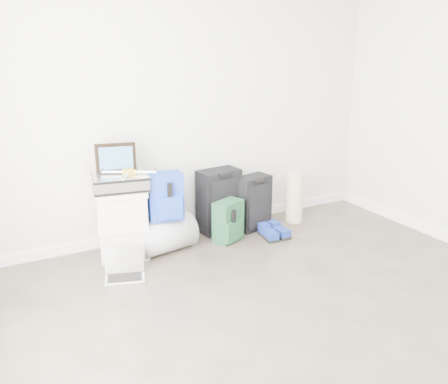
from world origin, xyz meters
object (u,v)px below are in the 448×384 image
carry_on (253,203)px  duffel_bag (166,235)px  briefcase (120,182)px  boxes_stack (123,223)px  large_suitcase (219,201)px  laptop (125,271)px

carry_on → duffel_bag: bearing=172.8°
carry_on → briefcase: bearing=167.8°
boxes_stack → large_suitcase: bearing=21.0°
carry_on → boxes_stack: bearing=167.8°
duffel_bag → laptop: 0.63m
briefcase → carry_on: (1.45, 0.00, -0.44)m
briefcase → large_suitcase: bearing=16.8°
boxes_stack → laptop: boxes_stack is taller
large_suitcase → carry_on: large_suitcase is taller
duffel_bag → briefcase: bearing=157.2°
large_suitcase → laptop: bearing=-161.9°
briefcase → laptop: bearing=-97.5°
duffel_bag → large_suitcase: (0.71, 0.22, 0.17)m
briefcase → duffel_bag: 0.69m
duffel_bag → large_suitcase: bearing=7.9°
large_suitcase → laptop: 1.38m
briefcase → carry_on: briefcase is taller
boxes_stack → briefcase: 0.40m
briefcase → large_suitcase: (1.10, 0.13, -0.40)m
briefcase → duffel_bag: size_ratio=0.88×
large_suitcase → carry_on: 0.38m
laptop → duffel_bag: bearing=50.0°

